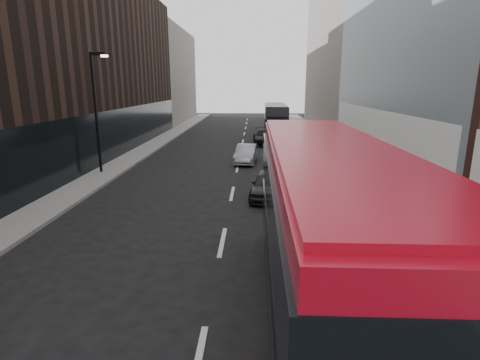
# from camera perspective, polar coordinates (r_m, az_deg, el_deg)

# --- Properties ---
(sidewalk_right) EXTENTS (3.00, 80.00, 0.15)m
(sidewalk_right) POSITION_cam_1_polar(r_m,az_deg,el_deg) (30.25, 14.40, 3.83)
(sidewalk_right) COLOR slate
(sidewalk_right) RESTS_ON ground
(sidewalk_left) EXTENTS (2.00, 80.00, 0.15)m
(sidewalk_left) POSITION_cam_1_polar(r_m,az_deg,el_deg) (30.91, -15.00, 4.01)
(sidewalk_left) COLOR slate
(sidewalk_left) RESTS_ON ground
(building_modern_block) EXTENTS (5.03, 22.00, 20.00)m
(building_modern_block) POSITION_cam_1_polar(r_m,az_deg,el_deg) (27.55, 26.42, 22.46)
(building_modern_block) COLOR gray
(building_modern_block) RESTS_ON ground
(building_victorian) EXTENTS (6.50, 24.00, 21.00)m
(building_victorian) POSITION_cam_1_polar(r_m,az_deg,el_deg) (49.37, 14.98, 18.85)
(building_victorian) COLOR slate
(building_victorian) RESTS_ON ground
(building_left_mid) EXTENTS (5.00, 24.00, 14.00)m
(building_left_mid) POSITION_cam_1_polar(r_m,az_deg,el_deg) (36.37, -18.87, 16.18)
(building_left_mid) COLOR black
(building_left_mid) RESTS_ON ground
(building_left_far) EXTENTS (5.00, 20.00, 13.00)m
(building_left_far) POSITION_cam_1_polar(r_m,az_deg,el_deg) (57.49, -10.89, 15.19)
(building_left_far) COLOR slate
(building_left_far) RESTS_ON ground
(street_lamp) EXTENTS (1.06, 0.22, 7.00)m
(street_lamp) POSITION_cam_1_polar(r_m,az_deg,el_deg) (23.99, -21.03, 10.62)
(street_lamp) COLOR black
(street_lamp) RESTS_ON sidewalk_left
(red_bus) EXTENTS (2.53, 10.45, 4.21)m
(red_bus) POSITION_cam_1_polar(r_m,az_deg,el_deg) (8.18, 12.81, -7.48)
(red_bus) COLOR #9F091B
(red_bus) RESTS_ON ground
(grey_bus) EXTENTS (2.60, 10.22, 3.29)m
(grey_bus) POSITION_cam_1_polar(r_m,az_deg,el_deg) (41.71, 5.41, 9.30)
(grey_bus) COLOR black
(grey_bus) RESTS_ON ground
(car_a) EXTENTS (2.04, 3.98, 1.30)m
(car_a) POSITION_cam_1_polar(r_m,az_deg,el_deg) (18.18, 4.31, -0.66)
(car_a) COLOR black
(car_a) RESTS_ON ground
(car_b) EXTENTS (1.70, 3.93, 1.26)m
(car_b) POSITION_cam_1_polar(r_m,az_deg,el_deg) (26.34, 0.94, 4.01)
(car_b) COLOR gray
(car_b) RESTS_ON ground
(car_c) EXTENTS (2.09, 4.80, 1.37)m
(car_c) POSITION_cam_1_polar(r_m,az_deg,el_deg) (34.80, 3.70, 6.58)
(car_c) COLOR black
(car_c) RESTS_ON ground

